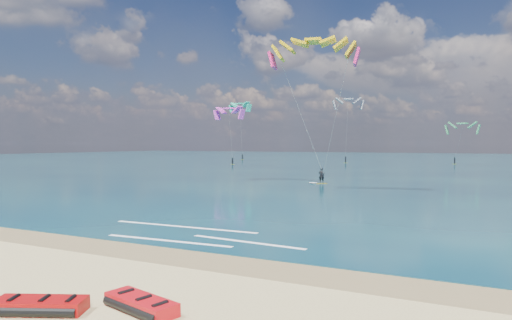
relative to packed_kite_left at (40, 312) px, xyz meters
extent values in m
plane|color=tan|center=(-2.10, 43.32, 0.00)|extent=(320.00, 320.00, 0.00)
cube|color=olive|center=(-2.10, 6.32, 0.00)|extent=(320.00, 2.40, 0.01)
cube|color=#0A283C|center=(-2.10, 107.32, 0.02)|extent=(320.00, 200.00, 0.04)
cube|color=yellow|center=(-5.06, 39.00, 0.07)|extent=(1.18, 1.13, 0.06)
imported|color=black|center=(-5.06, 39.00, 0.91)|extent=(0.71, 0.60, 1.65)
cylinder|color=black|center=(-4.79, 38.72, 1.15)|extent=(0.39, 0.37, 0.04)
cube|color=white|center=(-2.25, 8.32, 0.04)|extent=(6.40, 0.58, 0.01)
cube|color=white|center=(-3.58, 11.42, 0.04)|extent=(8.39, 0.54, 0.01)
cube|color=white|center=(1.05, 9.62, 0.04)|extent=(5.64, 0.64, 0.01)
camera|label=1|loc=(10.09, -7.95, 4.35)|focal=32.00mm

